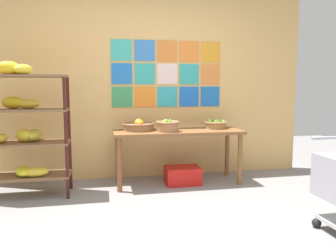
{
  "coord_description": "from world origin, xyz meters",
  "views": [
    {
      "loc": [
        -0.61,
        -2.51,
        1.23
      ],
      "look_at": [
        0.11,
        1.09,
        0.79
      ],
      "focal_mm": 34.88,
      "sensor_mm": 36.0,
      "label": 1
    }
  ],
  "objects_px": {
    "fruit_basket_back_left": "(168,126)",
    "produce_crate_under_table": "(182,175)",
    "banana_shelf_unit": "(22,125)",
    "fruit_basket_centre": "(216,124)",
    "fruit_basket_right": "(139,126)",
    "display_table": "(178,137)"
  },
  "relations": [
    {
      "from": "fruit_basket_back_left",
      "to": "produce_crate_under_table",
      "type": "bearing_deg",
      "value": 9.16
    },
    {
      "from": "banana_shelf_unit",
      "to": "fruit_basket_centre",
      "type": "relative_size",
      "value": 4.95
    },
    {
      "from": "display_table",
      "to": "fruit_basket_back_left",
      "type": "height_order",
      "value": "fruit_basket_back_left"
    },
    {
      "from": "fruit_basket_centre",
      "to": "fruit_basket_right",
      "type": "xyz_separation_m",
      "value": [
        -1.03,
        -0.01,
        0.0
      ]
    },
    {
      "from": "fruit_basket_right",
      "to": "banana_shelf_unit",
      "type": "bearing_deg",
      "value": -169.4
    },
    {
      "from": "banana_shelf_unit",
      "to": "display_table",
      "type": "xyz_separation_m",
      "value": [
        1.82,
        0.16,
        -0.22
      ]
    },
    {
      "from": "display_table",
      "to": "fruit_basket_back_left",
      "type": "xyz_separation_m",
      "value": [
        -0.15,
        -0.07,
        0.16
      ]
    },
    {
      "from": "fruit_basket_back_left",
      "to": "banana_shelf_unit",
      "type": "bearing_deg",
      "value": -176.98
    },
    {
      "from": "display_table",
      "to": "fruit_basket_back_left",
      "type": "distance_m",
      "value": 0.23
    },
    {
      "from": "banana_shelf_unit",
      "to": "fruit_basket_centre",
      "type": "distance_m",
      "value": 2.37
    },
    {
      "from": "display_table",
      "to": "fruit_basket_right",
      "type": "bearing_deg",
      "value": 170.1
    },
    {
      "from": "banana_shelf_unit",
      "to": "produce_crate_under_table",
      "type": "bearing_deg",
      "value": 3.68
    },
    {
      "from": "banana_shelf_unit",
      "to": "fruit_basket_back_left",
      "type": "distance_m",
      "value": 1.67
    },
    {
      "from": "banana_shelf_unit",
      "to": "produce_crate_under_table",
      "type": "height_order",
      "value": "banana_shelf_unit"
    },
    {
      "from": "fruit_basket_centre",
      "to": "fruit_basket_back_left",
      "type": "bearing_deg",
      "value": -165.79
    },
    {
      "from": "banana_shelf_unit",
      "to": "display_table",
      "type": "height_order",
      "value": "banana_shelf_unit"
    },
    {
      "from": "fruit_basket_centre",
      "to": "fruit_basket_right",
      "type": "relative_size",
      "value": 0.76
    },
    {
      "from": "fruit_basket_centre",
      "to": "fruit_basket_right",
      "type": "bearing_deg",
      "value": -179.21
    },
    {
      "from": "fruit_basket_back_left",
      "to": "fruit_basket_right",
      "type": "xyz_separation_m",
      "value": [
        -0.34,
        0.16,
        -0.01
      ]
    },
    {
      "from": "banana_shelf_unit",
      "to": "display_table",
      "type": "relative_size",
      "value": 0.93
    },
    {
      "from": "fruit_basket_centre",
      "to": "fruit_basket_right",
      "type": "distance_m",
      "value": 1.03
    },
    {
      "from": "fruit_basket_back_left",
      "to": "fruit_basket_centre",
      "type": "xyz_separation_m",
      "value": [
        0.69,
        0.17,
        -0.02
      ]
    }
  ]
}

